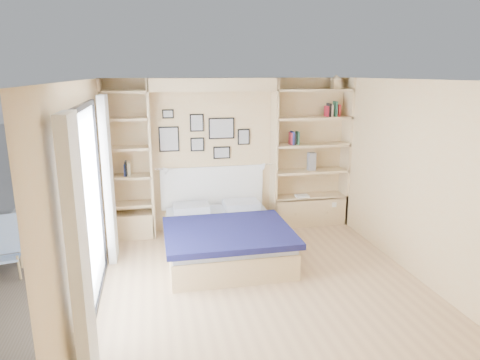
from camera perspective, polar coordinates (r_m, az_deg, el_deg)
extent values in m
plane|color=tan|center=(5.44, 3.25, -14.17)|extent=(4.50, 4.50, 0.00)
plane|color=tan|center=(7.12, -1.28, 3.36)|extent=(4.00, 0.00, 4.00)
plane|color=tan|center=(3.00, 15.00, -12.65)|extent=(4.00, 0.00, 4.00)
plane|color=tan|center=(4.87, -19.95, -2.59)|extent=(0.00, 4.50, 4.50)
plane|color=tan|center=(5.82, 22.84, -0.21)|extent=(0.00, 4.50, 4.50)
plane|color=white|center=(4.80, 3.68, 13.16)|extent=(4.50, 4.50, 0.00)
cube|color=#D0B87F|center=(6.83, -11.81, 2.60)|extent=(0.04, 0.35, 2.50)
cube|color=#D0B87F|center=(7.11, 4.54, 3.30)|extent=(0.04, 0.35, 2.50)
cube|color=#D0B87F|center=(6.77, -3.62, 12.58)|extent=(2.00, 0.35, 0.20)
cube|color=#D0B87F|center=(7.56, 13.91, 3.59)|extent=(0.04, 0.35, 2.50)
cube|color=#D0B87F|center=(6.87, -17.49, 2.31)|extent=(0.04, 0.35, 2.50)
cube|color=#D0B87F|center=(7.56, 9.14, -4.00)|extent=(1.30, 0.35, 0.50)
cube|color=#D0B87F|center=(7.12, -14.21, -5.85)|extent=(0.70, 0.35, 0.40)
cube|color=black|center=(4.69, -20.59, 8.98)|extent=(0.04, 2.08, 0.06)
cube|color=black|center=(5.33, -18.49, -15.26)|extent=(0.04, 2.08, 0.06)
cube|color=black|center=(3.96, -21.31, -8.83)|extent=(0.04, 0.06, 2.20)
cube|color=black|center=(5.88, -18.22, -1.17)|extent=(0.04, 0.06, 2.20)
cube|color=silver|center=(4.90, -19.59, -4.04)|extent=(0.01, 2.00, 2.20)
cube|color=white|center=(3.67, -20.67, -9.75)|extent=(0.10, 0.45, 2.30)
cube|color=white|center=(6.12, -17.15, -0.01)|extent=(0.10, 0.45, 2.30)
cube|color=#D0B87F|center=(7.49, 9.21, -2.19)|extent=(1.30, 0.35, 0.04)
cube|color=#D0B87F|center=(7.37, 9.35, 1.17)|extent=(1.30, 0.35, 0.04)
cube|color=#D0B87F|center=(7.29, 9.49, 4.62)|extent=(1.30, 0.35, 0.04)
cube|color=#D0B87F|center=(7.23, 9.64, 8.14)|extent=(1.30, 0.35, 0.04)
cube|color=#D0B87F|center=(7.20, 9.79, 11.70)|extent=(1.30, 0.35, 0.04)
cube|color=#D0B87F|center=(7.01, -14.39, -3.16)|extent=(0.70, 0.35, 0.04)
cube|color=#D0B87F|center=(6.89, -14.61, 0.42)|extent=(0.70, 0.35, 0.04)
cube|color=#D0B87F|center=(6.80, -14.85, 4.10)|extent=(0.70, 0.35, 0.04)
cube|color=#D0B87F|center=(6.74, -15.09, 7.87)|extent=(0.70, 0.35, 0.04)
cube|color=#D0B87F|center=(6.72, -15.31, 11.26)|extent=(0.70, 0.35, 0.04)
cube|color=#D0B87F|center=(6.27, -2.12, -8.40)|extent=(1.61, 2.02, 0.35)
cube|color=#B6BBC7|center=(6.19, -2.14, -6.46)|extent=(1.57, 1.98, 0.10)
cube|color=#121340|center=(5.85, -1.57, -6.98)|extent=(1.71, 1.41, 0.08)
cube|color=#B6BBC7|center=(6.77, -6.53, -3.73)|extent=(0.55, 0.40, 0.12)
cube|color=#B6BBC7|center=(6.88, 0.18, -3.34)|extent=(0.55, 0.40, 0.12)
cube|color=white|center=(7.16, -3.68, -0.96)|extent=(1.71, 0.04, 0.70)
cube|color=black|center=(6.93, -9.45, 5.40)|extent=(0.32, 0.02, 0.40)
cube|color=gray|center=(6.92, -9.45, 5.38)|extent=(0.28, 0.01, 0.36)
cube|color=black|center=(6.93, -5.79, 7.60)|extent=(0.22, 0.02, 0.28)
cube|color=gray|center=(6.92, -5.78, 7.59)|extent=(0.18, 0.01, 0.24)
cube|color=black|center=(6.98, -5.72, 4.74)|extent=(0.22, 0.02, 0.22)
cube|color=gray|center=(6.97, -5.71, 4.73)|extent=(0.18, 0.01, 0.18)
cube|color=black|center=(7.00, -2.48, 6.89)|extent=(0.42, 0.02, 0.34)
cube|color=gray|center=(6.98, -2.47, 6.88)|extent=(0.38, 0.01, 0.30)
cube|color=black|center=(7.06, -2.45, 3.67)|extent=(0.28, 0.02, 0.20)
cube|color=gray|center=(7.05, -2.44, 3.65)|extent=(0.24, 0.01, 0.16)
cube|color=black|center=(7.08, 0.50, 5.77)|extent=(0.20, 0.02, 0.26)
cube|color=gray|center=(7.07, 0.52, 5.76)|extent=(0.16, 0.01, 0.22)
cube|color=black|center=(6.88, -9.59, 8.69)|extent=(0.18, 0.02, 0.14)
cube|color=gray|center=(6.87, -9.58, 8.68)|extent=(0.14, 0.01, 0.10)
cylinder|color=silver|center=(6.78, -10.57, 1.46)|extent=(0.20, 0.02, 0.02)
cone|color=white|center=(6.79, -9.72, 1.34)|extent=(0.13, 0.12, 0.15)
cylinder|color=silver|center=(7.03, 3.59, 2.11)|extent=(0.20, 0.02, 0.02)
cone|color=white|center=(7.00, 2.80, 1.92)|extent=(0.13, 0.12, 0.15)
cube|color=maroon|center=(7.14, 6.75, 5.49)|extent=(0.02, 0.15, 0.20)
cube|color=navy|center=(7.15, 6.97, 5.58)|extent=(0.03, 0.15, 0.22)
cube|color=black|center=(7.16, 7.20, 5.45)|extent=(0.03, 0.15, 0.19)
cube|color=#26593F|center=(7.18, 7.65, 5.58)|extent=(0.03, 0.15, 0.22)
cube|color=maroon|center=(7.31, 11.45, 8.96)|extent=(0.02, 0.15, 0.17)
cube|color=black|center=(7.32, 11.76, 9.13)|extent=(0.03, 0.15, 0.22)
cube|color=tan|center=(7.33, 11.97, 9.03)|extent=(0.04, 0.15, 0.19)
cube|color=#26593F|center=(7.36, 12.56, 9.24)|extent=(0.03, 0.15, 0.25)
cube|color=#A51E1E|center=(7.39, 12.93, 9.03)|extent=(0.03, 0.15, 0.20)
cube|color=navy|center=(6.87, -15.09, 1.29)|extent=(0.02, 0.15, 0.18)
cube|color=black|center=(6.86, -14.98, 1.49)|extent=(0.03, 0.15, 0.23)
cube|color=#BFB28C|center=(6.86, -14.56, 1.43)|extent=(0.03, 0.15, 0.21)
cube|color=#D0B87F|center=(7.34, 12.67, 12.35)|extent=(0.13, 0.13, 0.15)
cone|color=#D0B87F|center=(7.34, 12.72, 13.25)|extent=(0.20, 0.20, 0.08)
cube|color=slate|center=(7.34, 9.51, 2.46)|extent=(0.12, 0.12, 0.30)
cube|color=white|center=(7.38, 8.29, -2.11)|extent=(0.22, 0.16, 0.03)
cylinder|color=tan|center=(6.14, -27.36, -10.43)|extent=(0.06, 0.13, 0.38)
cylinder|color=tan|center=(6.59, -27.28, -7.85)|extent=(0.10, 0.31, 0.62)
cube|color=#3360BB|center=(6.31, -29.31, -9.26)|extent=(0.54, 0.60, 0.14)
cube|color=#3360BB|center=(6.58, -29.30, -6.37)|extent=(0.47, 0.30, 0.51)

